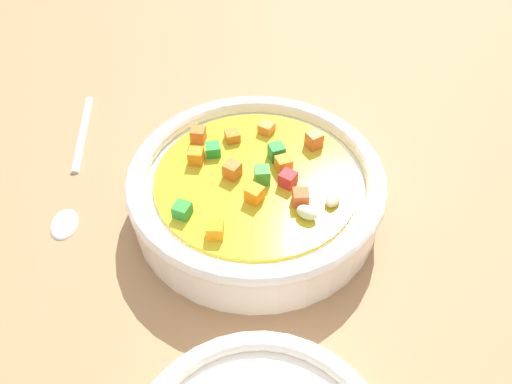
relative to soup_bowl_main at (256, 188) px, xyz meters
The scene contains 3 objects.
ground_plane 3.61cm from the soup_bowl_main, 113.15° to the right, with size 140.00×140.00×2.00cm, color #9E754F.
soup_bowl_main is the anchor object (origin of this frame).
spoon 17.73cm from the soup_bowl_main, 169.07° to the left, with size 4.87×19.97×0.98cm.
Camera 1 is at (1.28, -27.92, 31.42)cm, focal length 33.53 mm.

